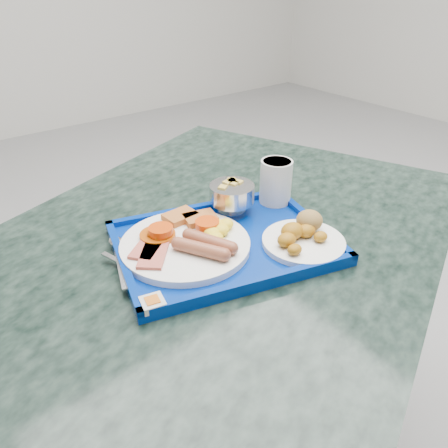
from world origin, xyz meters
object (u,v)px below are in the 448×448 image
(juice_cup, at_px, (276,180))
(bread_plate, at_px, (303,236))
(table, at_px, (203,324))
(main_plate, at_px, (189,240))
(fruit_bowl, at_px, (232,194))
(tray, at_px, (224,244))

(juice_cup, bearing_deg, bread_plate, -116.12)
(table, height_order, juice_cup, juice_cup)
(table, distance_m, main_plate, 0.23)
(fruit_bowl, distance_m, juice_cup, 0.11)
(table, xyz_separation_m, main_plate, (-0.03, 0.00, 0.23))
(main_plate, distance_m, fruit_bowl, 0.16)
(tray, xyz_separation_m, juice_cup, (0.19, 0.06, 0.06))
(main_plate, height_order, fruit_bowl, fruit_bowl)
(tray, bearing_deg, bread_plate, -39.40)
(bread_plate, bearing_deg, tray, 140.60)
(tray, xyz_separation_m, main_plate, (-0.06, 0.03, 0.02))
(table, height_order, main_plate, main_plate)
(bread_plate, distance_m, juice_cup, 0.18)
(table, xyz_separation_m, fruit_bowl, (0.12, 0.06, 0.26))
(tray, relative_size, main_plate, 1.92)
(tray, relative_size, bread_plate, 2.98)
(main_plate, bearing_deg, juice_cup, 7.21)
(fruit_bowl, bearing_deg, juice_cup, -12.20)
(table, bearing_deg, fruit_bowl, 24.74)
(table, relative_size, fruit_bowl, 15.44)
(bread_plate, relative_size, juice_cup, 1.61)
(main_plate, height_order, juice_cup, juice_cup)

